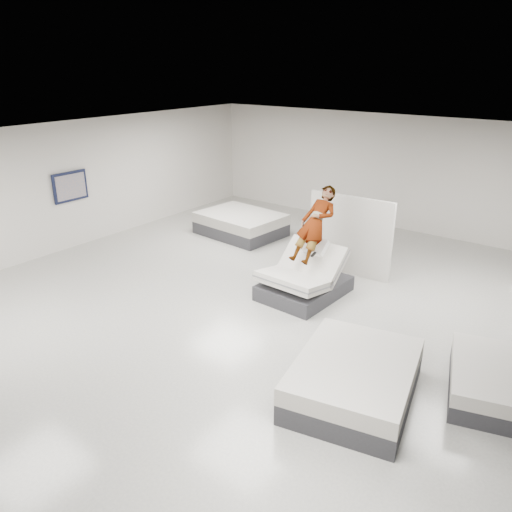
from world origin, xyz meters
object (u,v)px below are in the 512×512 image
object	(u,v)px
remote	(313,254)
flat_bed_right_near	(354,379)
person	(314,238)
hero_bed	(304,280)
flat_bed_left_far	(241,224)
flat_bed_right_far	(499,383)
wall_poster	(70,187)
divider_panel	(350,235)

from	to	relation	value
remote	flat_bed_right_near	size ratio (longest dim) A/B	0.06
person	flat_bed_right_near	size ratio (longest dim) A/B	0.71
hero_bed	flat_bed_left_far	world-z (taller)	hero_bed
hero_bed	flat_bed_right_near	distance (m)	3.37
hero_bed	remote	world-z (taller)	hero_bed
hero_bed	remote	bearing A→B (deg)	-8.63
remote	flat_bed_left_far	xyz separation A→B (m)	(-3.70, 2.32, -0.68)
flat_bed_right_near	flat_bed_left_far	distance (m)	7.50
flat_bed_right_near	flat_bed_right_far	bearing A→B (deg)	36.54
remote	flat_bed_right_far	bearing A→B (deg)	-13.78
hero_bed	remote	distance (m)	0.67
person	wall_poster	distance (m)	6.49
person	wall_poster	size ratio (longest dim) A/B	1.80
divider_panel	flat_bed_left_far	xyz separation A→B (m)	(-3.65, 0.66, -0.60)
person	flat_bed_right_far	world-z (taller)	person
remote	person	bearing A→B (deg)	122.15
divider_panel	flat_bed_right_near	bearing A→B (deg)	-62.79
remote	flat_bed_right_far	world-z (taller)	remote
flat_bed_right_far	wall_poster	world-z (taller)	wall_poster
divider_panel	wall_poster	distance (m)	7.04
person	wall_poster	world-z (taller)	wall_poster
flat_bed_right_near	flat_bed_left_far	world-z (taller)	flat_bed_left_far
remote	divider_panel	xyz separation A→B (m)	(-0.05, 1.66, -0.07)
hero_bed	flat_bed_right_near	world-z (taller)	hero_bed
person	flat_bed_left_far	xyz separation A→B (m)	(-3.50, 1.96, -0.88)
person	remote	world-z (taller)	person
flat_bed_right_far	flat_bed_right_near	distance (m)	2.08
flat_bed_left_far	remote	bearing A→B (deg)	-32.10
wall_poster	person	bearing A→B (deg)	12.14
flat_bed_right_far	wall_poster	xyz separation A→B (m)	(-10.34, 0.15, 1.36)
person	flat_bed_left_far	distance (m)	4.11
divider_panel	wall_poster	bearing A→B (deg)	-158.75
hero_bed	divider_panel	xyz separation A→B (m)	(0.17, 1.63, 0.56)
flat_bed_right_near	flat_bed_left_far	size ratio (longest dim) A/B	1.03
flat_bed_right_far	divider_panel	bearing A→B (deg)	143.91
person	flat_bed_right_near	distance (m)	3.71
flat_bed_right_near	wall_poster	size ratio (longest dim) A/B	2.54
remote	flat_bed_left_far	distance (m)	4.42
remote	wall_poster	distance (m)	6.64
divider_panel	person	bearing A→B (deg)	-97.79
hero_bed	wall_poster	xyz separation A→B (m)	(-6.31, -1.03, 1.25)
wall_poster	flat_bed_right_near	bearing A→B (deg)	-9.08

